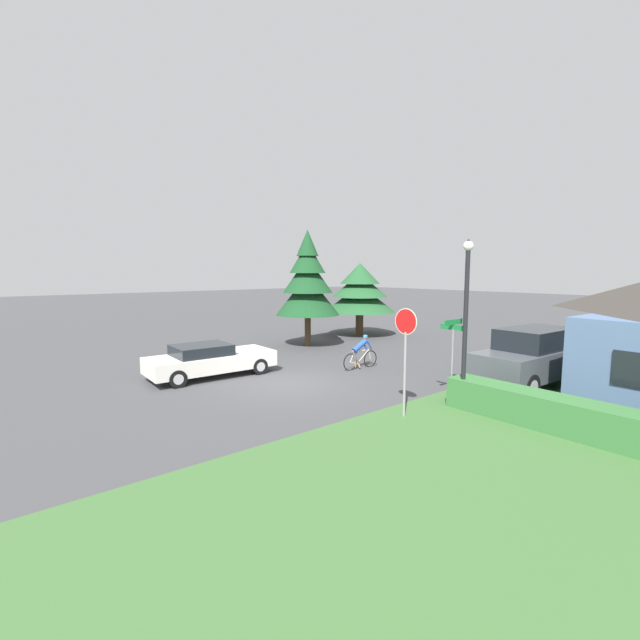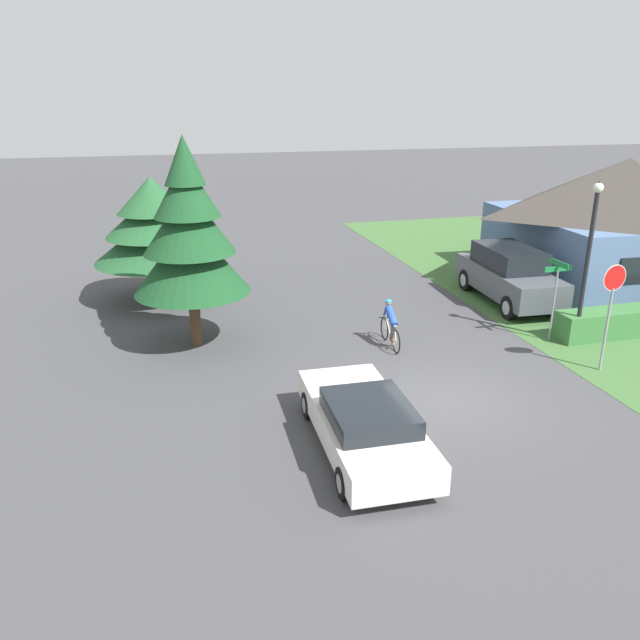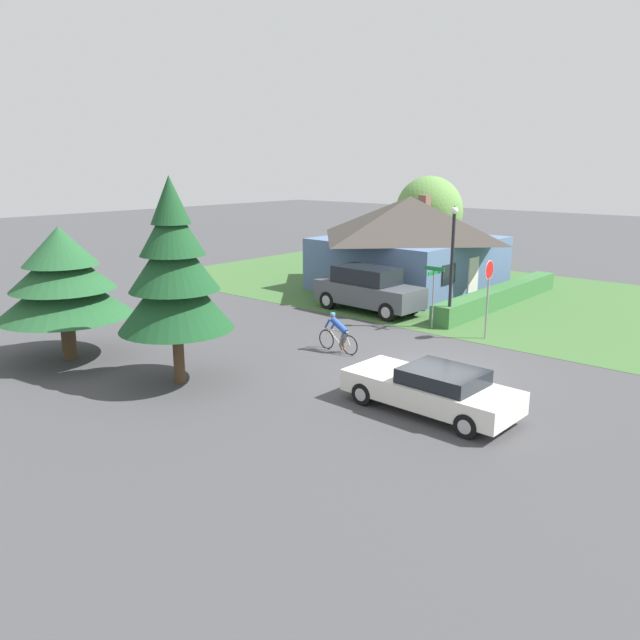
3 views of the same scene
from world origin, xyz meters
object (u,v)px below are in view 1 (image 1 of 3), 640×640
object	(u,v)px
conifer_tall_far	(360,291)
sedan_left_lane	(210,360)
street_name_sign	(453,344)
parked_suv_right	(533,357)
cyclist	(360,352)
stop_sign	(405,341)
conifer_tall_near	(308,282)
street_lamp	(466,309)

from	to	relation	value
conifer_tall_far	sedan_left_lane	bearing A→B (deg)	-71.60
sedan_left_lane	street_name_sign	world-z (taller)	street_name_sign
parked_suv_right	cyclist	bearing A→B (deg)	119.80
stop_sign	conifer_tall_far	size ratio (longest dim) A/B	0.67
sedan_left_lane	conifer_tall_far	distance (m)	12.49
sedan_left_lane	conifer_tall_near	xyz separation A→B (m)	(-2.94, 6.92, 2.74)
cyclist	sedan_left_lane	bearing A→B (deg)	156.47
street_name_sign	conifer_tall_far	world-z (taller)	conifer_tall_far
cyclist	stop_sign	distance (m)	5.99
parked_suv_right	street_lamp	bearing A→B (deg)	-178.54
stop_sign	street_name_sign	xyz separation A→B (m)	(-0.04, 2.27, -0.34)
parked_suv_right	stop_sign	xyz separation A→B (m)	(-0.71, -5.99, 1.09)
cyclist	street_lamp	world-z (taller)	street_lamp
cyclist	street_name_sign	xyz separation A→B (m)	(4.85, -0.88, 1.07)
sedan_left_lane	conifer_tall_far	size ratio (longest dim) A/B	1.06
parked_suv_right	conifer_tall_far	size ratio (longest dim) A/B	1.14
stop_sign	street_lamp	world-z (taller)	street_lamp
conifer_tall_near	stop_sign	bearing A→B (deg)	-24.40
parked_suv_right	conifer_tall_far	world-z (taller)	conifer_tall_far
parked_suv_right	street_name_sign	xyz separation A→B (m)	(-0.75, -3.72, 0.75)
cyclist	street_name_sign	distance (m)	5.05
sedan_left_lane	cyclist	xyz separation A→B (m)	(2.64, 5.32, 0.04)
street_lamp	cyclist	bearing A→B (deg)	166.95
parked_suv_right	street_lamp	size ratio (longest dim) A/B	1.04
street_lamp	conifer_tall_near	distance (m)	11.45
parked_suv_right	conifer_tall_near	distance (m)	11.50
street_lamp	street_name_sign	distance (m)	1.37
conifer_tall_near	conifer_tall_far	xyz separation A→B (m)	(-0.95, 4.76, -0.63)
sedan_left_lane	cyclist	distance (m)	5.94
parked_suv_right	conifer_tall_far	bearing A→B (deg)	76.74
stop_sign	street_name_sign	world-z (taller)	stop_sign
cyclist	street_lamp	bearing A→B (deg)	-100.18
street_name_sign	conifer_tall_near	bearing A→B (deg)	166.65
conifer_tall_near	conifer_tall_far	bearing A→B (deg)	101.24
cyclist	conifer_tall_near	distance (m)	6.40
sedan_left_lane	street_lamp	xyz separation A→B (m)	(8.14, 4.05, 2.26)
cyclist	stop_sign	world-z (taller)	stop_sign
sedan_left_lane	cyclist	world-z (taller)	cyclist
cyclist	conifer_tall_near	size ratio (longest dim) A/B	0.29
street_lamp	conifer_tall_far	xyz separation A→B (m)	(-12.02, 7.63, -0.15)
stop_sign	parked_suv_right	bearing A→B (deg)	-99.56
sedan_left_lane	parked_suv_right	xyz separation A→B (m)	(8.24, 8.16, 0.37)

